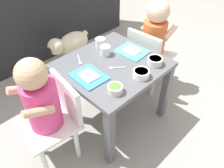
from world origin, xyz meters
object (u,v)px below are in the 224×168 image
object	(u,v)px
food_tray_left	(89,76)
veggie_bowl_near	(155,61)
seated_child_left	(44,103)
veggie_bowl_far	(141,73)
cereal_bowl_right_side	(115,89)
water_cup_right	(100,44)
spoon_by_right_tray	(116,68)
water_cup_left	(105,51)
dining_table	(112,74)
dog	(70,45)
spoon_by_left_tray	(80,60)
food_tray_right	(132,51)
seated_child_right	(153,37)

from	to	relation	value
food_tray_left	veggie_bowl_near	distance (m)	0.39
seated_child_left	veggie_bowl_far	bearing A→B (deg)	-24.92
cereal_bowl_right_side	water_cup_right	bearing A→B (deg)	57.00
cereal_bowl_right_side	spoon_by_right_tray	xyz separation A→B (m)	(0.15, 0.14, -0.02)
food_tray_left	veggie_bowl_near	xyz separation A→B (m)	(0.35, -0.18, 0.02)
water_cup_right	seated_child_left	bearing A→B (deg)	-163.42
veggie_bowl_far	water_cup_left	bearing A→B (deg)	87.33
spoon_by_right_tray	cereal_bowl_right_side	bearing A→B (deg)	-136.74
veggie_bowl_far	veggie_bowl_near	world-z (taller)	same
veggie_bowl_far	food_tray_left	bearing A→B (deg)	136.28
dining_table	water_cup_right	world-z (taller)	water_cup_right
dining_table	water_cup_right	distance (m)	0.22
water_cup_left	water_cup_right	size ratio (longest dim) A/B	0.99
dog	veggie_bowl_far	bearing A→B (deg)	-99.08
veggie_bowl_near	spoon_by_left_tray	size ratio (longest dim) A/B	0.95
food_tray_right	spoon_by_left_tray	bearing A→B (deg)	151.67
seated_child_left	spoon_by_left_tray	xyz separation A→B (m)	(0.33, 0.13, 0.02)
dining_table	cereal_bowl_right_side	xyz separation A→B (m)	(-0.16, -0.18, 0.10)
cereal_bowl_right_side	water_cup_left	bearing A→B (deg)	54.54
cereal_bowl_right_side	food_tray_left	bearing A→B (deg)	95.09
food_tray_left	veggie_bowl_far	size ratio (longest dim) A/B	2.12
dining_table	water_cup_left	xyz separation A→B (m)	(0.04, 0.10, 0.11)
dining_table	cereal_bowl_right_side	distance (m)	0.26
seated_child_left	food_tray_left	xyz separation A→B (m)	(0.27, -0.03, 0.02)
seated_child_left	water_cup_right	xyz separation A→B (m)	(0.52, 0.16, 0.05)
veggie_bowl_far	cereal_bowl_right_side	world-z (taller)	same
veggie_bowl_near	food_tray_right	bearing A→B (deg)	88.57
dining_table	spoon_by_right_tray	distance (m)	0.10
veggie_bowl_far	cereal_bowl_right_side	size ratio (longest dim) A/B	1.17
food_tray_right	water_cup_left	size ratio (longest dim) A/B	2.97
dining_table	food_tray_right	size ratio (longest dim) A/B	3.02
seated_child_right	water_cup_left	distance (m)	0.42
dining_table	seated_child_right	world-z (taller)	seated_child_right
water_cup_right	veggie_bowl_far	size ratio (longest dim) A/B	0.72
water_cup_right	spoon_by_left_tray	xyz separation A→B (m)	(-0.19, -0.02, -0.02)
seated_child_left	spoon_by_right_tray	distance (m)	0.44
dog	veggie_bowl_near	world-z (taller)	veggie_bowl_near
seated_child_left	veggie_bowl_far	world-z (taller)	seated_child_left
spoon_by_right_tray	seated_child_right	bearing A→B (deg)	9.86
veggie_bowl_far	spoon_by_right_tray	bearing A→B (deg)	104.76
veggie_bowl_far	spoon_by_right_tray	world-z (taller)	veggie_bowl_far
cereal_bowl_right_side	dining_table	bearing A→B (deg)	48.73
food_tray_left	veggie_bowl_far	world-z (taller)	veggie_bowl_far
seated_child_right	food_tray_left	distance (m)	0.63
water_cup_right	veggie_bowl_far	xyz separation A→B (m)	(-0.05, -0.38, -0.01)
cereal_bowl_right_side	spoon_by_right_tray	bearing A→B (deg)	43.26
seated_child_left	seated_child_right	bearing A→B (deg)	0.73
food_tray_right	water_cup_right	distance (m)	0.21
cereal_bowl_right_side	food_tray_right	bearing A→B (deg)	28.12
seated_child_left	water_cup_left	distance (m)	0.50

